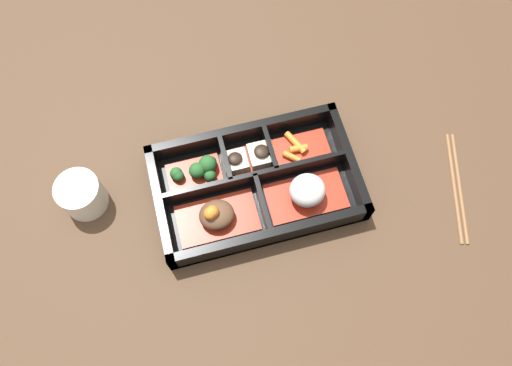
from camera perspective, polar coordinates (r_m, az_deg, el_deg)
name	(u,v)px	position (r m, az deg, el deg)	size (l,w,h in m)	color
ground_plane	(256,188)	(0.86, 0.00, -0.63)	(3.00, 3.00, 0.00)	#4C3523
bento_base	(256,187)	(0.86, 0.00, -0.51)	(0.34, 0.21, 0.01)	black
bento_rim	(256,182)	(0.84, -0.05, 0.14)	(0.34, 0.21, 0.05)	black
bowl_rice	(307,192)	(0.83, 5.85, -1.01)	(0.13, 0.08, 0.05)	#B22D19
bowl_stew	(216,216)	(0.82, -4.56, -3.74)	(0.13, 0.08, 0.05)	#B22D19
bowl_carrots	(300,149)	(0.88, 5.00, 3.94)	(0.10, 0.06, 0.02)	#B22D19
bowl_tofu	(250,158)	(0.86, -0.72, 2.85)	(0.09, 0.06, 0.03)	#B22D19
bowl_greens	(198,170)	(0.86, -6.65, 1.47)	(0.09, 0.06, 0.04)	#B22D19
tea_cup	(81,195)	(0.87, -19.33, -1.25)	(0.07, 0.07, 0.06)	beige
chopsticks	(457,186)	(0.93, 22.04, -0.37)	(0.07, 0.20, 0.01)	brown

